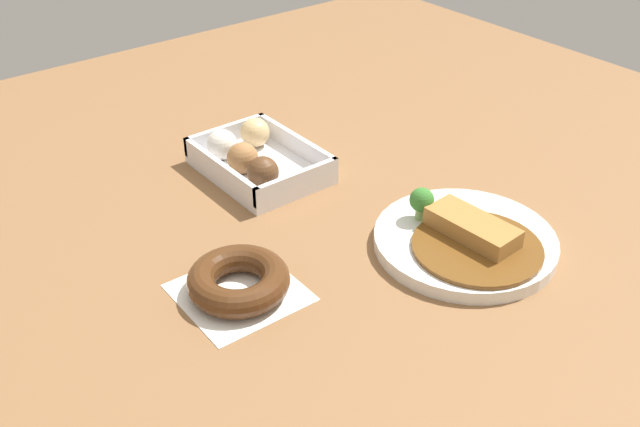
% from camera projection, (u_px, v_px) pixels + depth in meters
% --- Properties ---
extents(ground_plane, '(1.60, 1.60, 0.00)m').
position_uv_depth(ground_plane, '(349.00, 227.00, 0.98)').
color(ground_plane, brown).
extents(curry_plate, '(0.23, 0.23, 0.06)m').
position_uv_depth(curry_plate, '(466.00, 239.00, 0.93)').
color(curry_plate, white).
rests_on(curry_plate, ground_plane).
extents(donut_box, '(0.20, 0.14, 0.06)m').
position_uv_depth(donut_box, '(253.00, 159.00, 1.10)').
color(donut_box, white).
rests_on(donut_box, ground_plane).
extents(chocolate_ring_donut, '(0.14, 0.14, 0.04)m').
position_uv_depth(chocolate_ring_donut, '(239.00, 281.00, 0.86)').
color(chocolate_ring_donut, white).
rests_on(chocolate_ring_donut, ground_plane).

